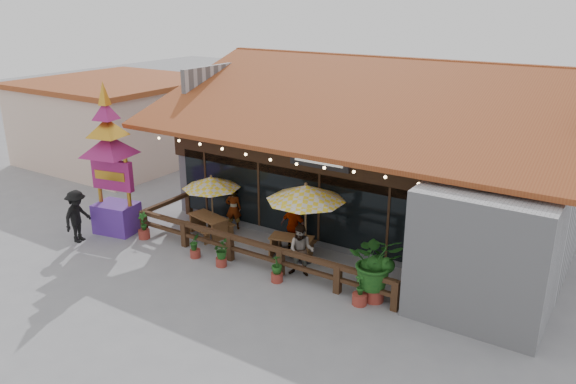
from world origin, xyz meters
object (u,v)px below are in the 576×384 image
Objects in this scene: umbrella_left at (211,183)px; tropical_plant at (376,263)px; picnic_table_left at (208,222)px; thai_sign_tower at (110,149)px; pedestrian at (77,216)px; picnic_table_right at (292,243)px; umbrella_right at (306,193)px.

umbrella_left reaches higher than tropical_plant.
picnic_table_left is 0.30× the size of thai_sign_tower.
pedestrian is at bearing -108.67° from thai_sign_tower.
picnic_table_right is at bearing 2.78° from picnic_table_left.
picnic_table_left is 4.33m from thai_sign_tower.
umbrella_left is 1.48m from picnic_table_left.
thai_sign_tower is at bearing -164.95° from picnic_table_right.
pedestrian is at bearing -156.11° from picnic_table_right.
picnic_table_left is at bearing -98.22° from umbrella_left.
umbrella_right reaches higher than picnic_table_left.
picnic_table_left is at bearing -179.21° from umbrella_right.
thai_sign_tower reaches higher than picnic_table_right.
umbrella_right is at bearing 12.97° from thai_sign_tower.
picnic_table_right is (3.48, 0.17, -0.03)m from picnic_table_left.
tropical_plant reaches higher than pedestrian.
picnic_table_right is 3.84m from tropical_plant.
tropical_plant is at bearing -18.49° from picnic_table_right.
thai_sign_tower reaches higher than pedestrian.
umbrella_right is 2.02m from picnic_table_right.
thai_sign_tower is (-6.52, -1.75, 2.68)m from picnic_table_right.
umbrella_left is 0.70× the size of umbrella_right.
umbrella_left reaches higher than picnic_table_left.
picnic_table_left is 0.94× the size of pedestrian.
umbrella_right is 7.35m from thai_sign_tower.
pedestrian is at bearing -158.56° from umbrella_right.
umbrella_right is at bearing -2.35° from umbrella_left.
picnic_table_left is 4.57m from pedestrian.
thai_sign_tower is 3.13× the size of pedestrian.
picnic_table_right is at bearing 161.51° from tropical_plant.
umbrella_right is at bearing -10.52° from picnic_table_right.
tropical_plant is at bearing -8.27° from picnic_table_left.
picnic_table_left is at bearing -65.02° from pedestrian.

